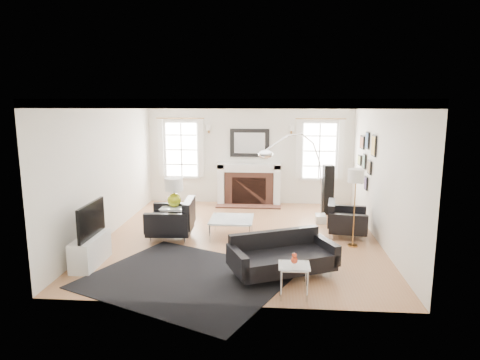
# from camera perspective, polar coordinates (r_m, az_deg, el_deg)

# --- Properties ---
(floor) EXTENTS (6.00, 6.00, 0.00)m
(floor) POSITION_cam_1_polar(r_m,az_deg,el_deg) (8.90, 0.12, -7.60)
(floor) COLOR #AB7147
(floor) RESTS_ON ground
(back_wall) EXTENTS (5.50, 0.04, 2.80)m
(back_wall) POSITION_cam_1_polar(r_m,az_deg,el_deg) (11.53, 1.30, 3.76)
(back_wall) COLOR silver
(back_wall) RESTS_ON floor
(front_wall) EXTENTS (5.50, 0.04, 2.80)m
(front_wall) POSITION_cam_1_polar(r_m,az_deg,el_deg) (5.64, -2.27, -3.64)
(front_wall) COLOR silver
(front_wall) RESTS_ON floor
(left_wall) EXTENTS (0.04, 6.00, 2.80)m
(left_wall) POSITION_cam_1_polar(r_m,az_deg,el_deg) (9.20, -17.23, 1.49)
(left_wall) COLOR silver
(left_wall) RESTS_ON floor
(right_wall) EXTENTS (0.04, 6.00, 2.80)m
(right_wall) POSITION_cam_1_polar(r_m,az_deg,el_deg) (8.79, 18.30, 1.03)
(right_wall) COLOR silver
(right_wall) RESTS_ON floor
(ceiling) EXTENTS (5.50, 6.00, 0.02)m
(ceiling) POSITION_cam_1_polar(r_m,az_deg,el_deg) (8.45, 0.13, 10.74)
(ceiling) COLOR white
(ceiling) RESTS_ON back_wall
(crown_molding) EXTENTS (5.50, 6.00, 0.12)m
(crown_molding) POSITION_cam_1_polar(r_m,az_deg,el_deg) (8.45, 0.13, 10.33)
(crown_molding) COLOR white
(crown_molding) RESTS_ON back_wall
(fireplace) EXTENTS (1.70, 0.69, 1.11)m
(fireplace) POSITION_cam_1_polar(r_m,az_deg,el_deg) (11.46, 1.22, -0.63)
(fireplace) COLOR white
(fireplace) RESTS_ON floor
(mantel_mirror) EXTENTS (1.05, 0.07, 0.75)m
(mantel_mirror) POSITION_cam_1_polar(r_m,az_deg,el_deg) (11.45, 1.29, 4.97)
(mantel_mirror) COLOR black
(mantel_mirror) RESTS_ON back_wall
(window_left) EXTENTS (1.24, 0.15, 1.62)m
(window_left) POSITION_cam_1_polar(r_m,az_deg,el_deg) (11.72, -7.80, 4.06)
(window_left) COLOR white
(window_left) RESTS_ON back_wall
(window_right) EXTENTS (1.24, 0.15, 1.62)m
(window_right) POSITION_cam_1_polar(r_m,az_deg,el_deg) (11.51, 10.54, 3.86)
(window_right) COLOR white
(window_right) RESTS_ON back_wall
(gallery_wall) EXTENTS (0.04, 1.73, 1.29)m
(gallery_wall) POSITION_cam_1_polar(r_m,az_deg,el_deg) (10.01, 16.45, 3.03)
(gallery_wall) COLOR black
(gallery_wall) RESTS_ON right_wall
(tv_unit) EXTENTS (0.35, 1.00, 1.09)m
(tv_unit) POSITION_cam_1_polar(r_m,az_deg,el_deg) (7.81, -19.30, -8.35)
(tv_unit) COLOR white
(tv_unit) RESTS_ON floor
(area_rug) EXTENTS (3.69, 3.45, 0.01)m
(area_rug) POSITION_cam_1_polar(r_m,az_deg,el_deg) (7.00, -7.13, -12.88)
(area_rug) COLOR black
(area_rug) RESTS_ON floor
(sofa) EXTENTS (1.84, 1.38, 0.55)m
(sofa) POSITION_cam_1_polar(r_m,az_deg,el_deg) (7.03, 5.53, -10.16)
(sofa) COLOR black
(sofa) RESTS_ON floor
(armchair_left) EXTENTS (0.94, 1.03, 0.67)m
(armchair_left) POSITION_cam_1_polar(r_m,az_deg,el_deg) (8.82, -8.84, -5.37)
(armchair_left) COLOR black
(armchair_left) RESTS_ON floor
(armchair_right) EXTENTS (0.89, 0.97, 0.58)m
(armchair_right) POSITION_cam_1_polar(r_m,az_deg,el_deg) (9.15, 13.80, -5.26)
(armchair_right) COLOR black
(armchair_right) RESTS_ON floor
(coffee_table) EXTENTS (0.87, 0.87, 0.39)m
(coffee_table) POSITION_cam_1_polar(r_m,az_deg,el_deg) (8.82, -1.12, -5.36)
(coffee_table) COLOR silver
(coffee_table) RESTS_ON floor
(side_table_left) EXTENTS (0.53, 0.53, 0.58)m
(side_table_left) POSITION_cam_1_polar(r_m,az_deg,el_deg) (9.10, -8.72, -4.20)
(side_table_left) COLOR silver
(side_table_left) RESTS_ON floor
(nesting_table) EXTENTS (0.44, 0.37, 0.49)m
(nesting_table) POSITION_cam_1_polar(r_m,az_deg,el_deg) (6.27, 7.21, -12.10)
(nesting_table) COLOR silver
(nesting_table) RESTS_ON floor
(gourd_lamp) EXTENTS (0.38, 0.38, 0.61)m
(gourd_lamp) POSITION_cam_1_polar(r_m,az_deg,el_deg) (8.99, -8.80, -1.37)
(gourd_lamp) COLOR #ABB616
(gourd_lamp) RESTS_ON side_table_left
(orange_vase) EXTENTS (0.10, 0.10, 0.16)m
(orange_vase) POSITION_cam_1_polar(r_m,az_deg,el_deg) (6.19, 7.25, -10.39)
(orange_vase) COLOR red
(orange_vase) RESTS_ON nesting_table
(arc_floor_lamp) EXTENTS (1.53, 1.41, 2.16)m
(arc_floor_lamp) POSITION_cam_1_polar(r_m,az_deg,el_deg) (9.25, 7.37, 0.49)
(arc_floor_lamp) COLOR white
(arc_floor_lamp) RESTS_ON floor
(stick_floor_lamp) EXTENTS (0.31, 0.31, 1.51)m
(stick_floor_lamp) POSITION_cam_1_polar(r_m,az_deg,el_deg) (8.32, 15.19, 0.04)
(stick_floor_lamp) COLOR #A67539
(stick_floor_lamp) RESTS_ON floor
(speaker_tower) EXTENTS (0.28, 0.28, 1.22)m
(speaker_tower) POSITION_cam_1_polar(r_m,az_deg,el_deg) (10.73, 11.63, -1.27)
(speaker_tower) COLOR black
(speaker_tower) RESTS_ON floor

